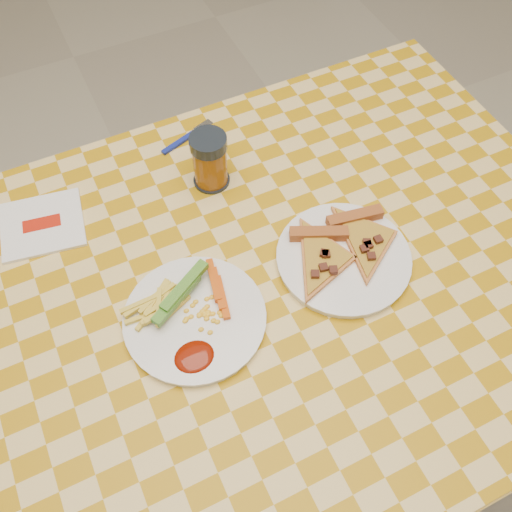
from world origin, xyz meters
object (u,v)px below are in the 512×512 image
Objects in this scene: table at (244,312)px; plate_right at (343,259)px; drink_glass at (210,161)px; plate_left at (195,319)px.

plate_right is (0.18, -0.02, 0.08)m from table.
plate_right is 0.30m from drink_glass.
plate_left is at bearing -118.26° from drink_glass.
table is 11.49× the size of drink_glass.
table is at bearing -100.98° from drink_glass.
drink_glass reaches higher than plate_right.
plate_left is at bearing -170.35° from table.
table is 0.20m from plate_right.
table is at bearing 9.65° from plate_left.
plate_right is at bearing -0.57° from plate_left.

